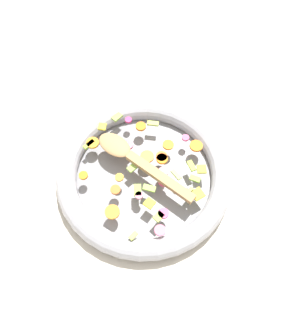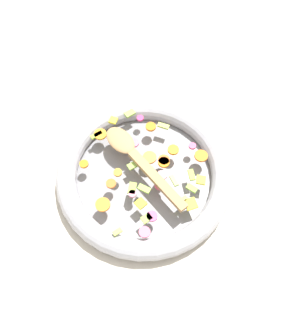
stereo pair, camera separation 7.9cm
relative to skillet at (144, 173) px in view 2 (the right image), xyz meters
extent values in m
plane|color=beige|center=(0.00, 0.00, -0.02)|extent=(4.00, 4.00, 0.00)
cylinder|color=slate|center=(0.00, 0.00, -0.02)|extent=(0.38, 0.38, 0.01)
torus|color=#9E9EA5|center=(0.00, 0.00, 0.00)|extent=(0.43, 0.43, 0.05)
cylinder|color=orange|center=(0.00, -0.03, 0.03)|extent=(0.05, 0.05, 0.01)
cylinder|color=orange|center=(0.05, 0.04, 0.03)|extent=(0.03, 0.03, 0.01)
cylinder|color=orange|center=(-0.03, -0.04, 0.03)|extent=(0.03, 0.03, 0.01)
cylinder|color=orange|center=(-0.11, -0.09, 0.03)|extent=(0.04, 0.04, 0.01)
cylinder|color=orange|center=(0.13, 0.06, 0.03)|extent=(0.03, 0.03, 0.01)
cylinder|color=orange|center=(-0.04, -0.03, 0.03)|extent=(0.04, 0.04, 0.01)
cylinder|color=orange|center=(0.04, -0.11, 0.03)|extent=(0.03, 0.03, 0.01)
cylinder|color=orange|center=(0.14, -0.04, 0.03)|extent=(0.05, 0.05, 0.01)
cylinder|color=orange|center=(-0.04, -0.08, 0.03)|extent=(0.03, 0.03, 0.01)
cylinder|color=orange|center=(0.04, 0.13, 0.03)|extent=(0.04, 0.04, 0.01)
cylinder|color=orange|center=(0.05, 0.07, 0.03)|extent=(0.03, 0.03, 0.01)
cube|color=#87AC47|center=(0.03, 0.01, 0.03)|extent=(0.03, 0.03, 0.01)
cube|color=#81B041|center=(-0.12, 0.00, 0.03)|extent=(0.03, 0.02, 0.01)
cube|color=#A8CE61|center=(-0.08, 0.00, 0.03)|extent=(0.03, 0.03, 0.01)
cube|color=#93B841|center=(0.00, 0.06, 0.03)|extent=(0.02, 0.03, 0.01)
cube|color=#8BB148|center=(0.11, -0.13, 0.03)|extent=(0.03, 0.03, 0.01)
cube|color=#92C349|center=(-0.03, 0.05, 0.03)|extent=(0.03, 0.01, 0.01)
cube|color=#B4CB4E|center=(-0.02, 0.17, 0.03)|extent=(0.02, 0.02, 0.01)
cube|color=#A5C53D|center=(-0.11, -0.03, 0.03)|extent=(0.03, 0.03, 0.01)
cube|color=#9DCA48|center=(-0.06, 0.11, 0.03)|extent=(0.03, 0.03, 0.01)
cube|color=#B5CA51|center=(0.01, -0.13, 0.03)|extent=(0.03, 0.02, 0.01)
cube|color=#B6C64C|center=(-0.12, 0.04, 0.03)|extent=(0.02, 0.03, 0.01)
cube|color=#8CBA3A|center=(0.15, -0.03, 0.03)|extent=(0.03, 0.03, 0.01)
cylinder|color=#DC6B84|center=(-0.01, 0.07, 0.03)|extent=(0.02, 0.02, 0.01)
cylinder|color=#E2466F|center=(-0.05, 0.02, 0.03)|extent=(0.04, 0.04, 0.01)
cylinder|color=#DD597B|center=(-0.07, 0.14, 0.03)|extent=(0.04, 0.04, 0.01)
cylinder|color=#EC6585|center=(0.06, -0.05, 0.03)|extent=(0.03, 0.03, 0.01)
cylinder|color=#DB4472|center=(-0.08, -0.11, 0.03)|extent=(0.03, 0.03, 0.01)
cylinder|color=#CD3369|center=(0.07, -0.13, 0.03)|extent=(0.02, 0.02, 0.01)
cylinder|color=#D5437B|center=(-0.07, 0.10, 0.03)|extent=(0.03, 0.03, 0.01)
cylinder|color=pink|center=(-0.05, 0.00, 0.03)|extent=(0.03, 0.03, 0.01)
cube|color=yellow|center=(-0.03, 0.09, 0.03)|extent=(0.03, 0.03, 0.01)
cube|color=yellow|center=(-0.14, 0.04, 0.03)|extent=(0.04, 0.04, 0.01)
cube|color=yellow|center=(0.13, -0.09, 0.03)|extent=(0.02, 0.02, 0.01)
cube|color=yellow|center=(-0.14, -0.03, 0.03)|extent=(0.03, 0.03, 0.01)
cube|color=#A87F51|center=(-0.04, 0.02, 0.04)|extent=(0.18, 0.10, 0.01)
ellipsoid|color=#A87F51|center=(0.08, -0.04, 0.04)|extent=(0.11, 0.09, 0.01)
camera|label=1|loc=(-0.09, 0.36, 0.72)|focal=35.00mm
camera|label=2|loc=(-0.16, 0.33, 0.72)|focal=35.00mm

